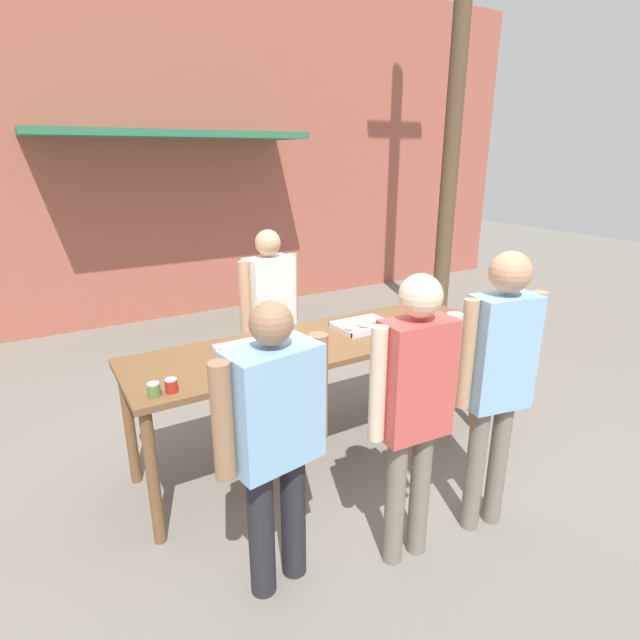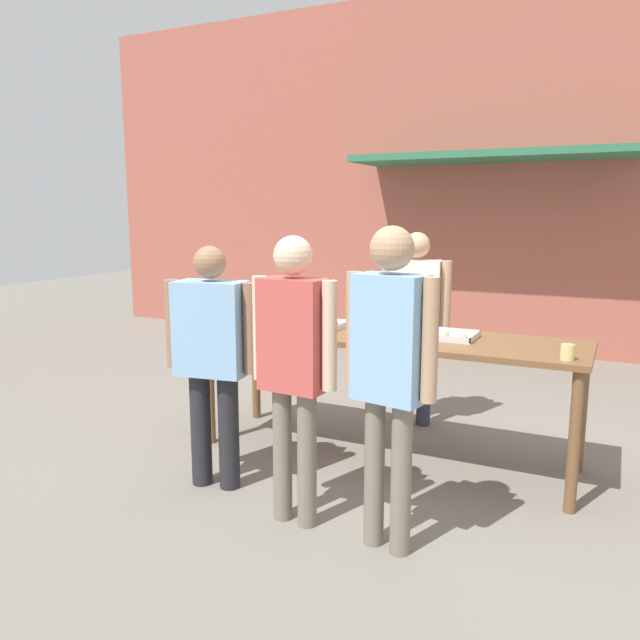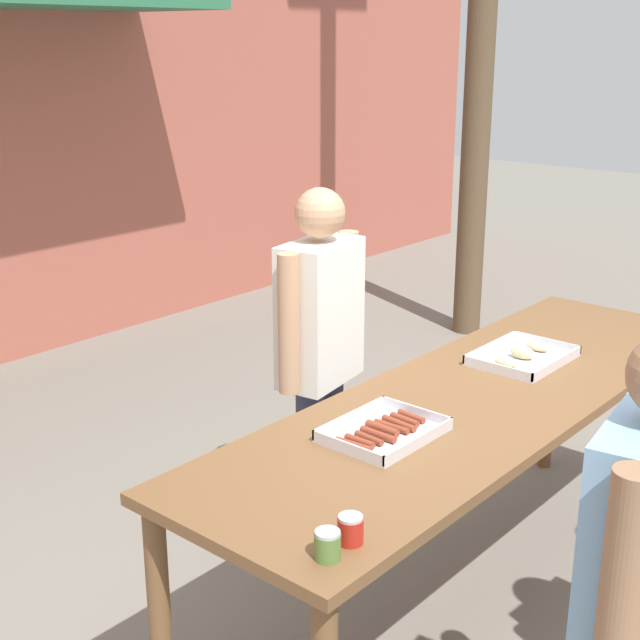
{
  "view_description": "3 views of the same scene",
  "coord_description": "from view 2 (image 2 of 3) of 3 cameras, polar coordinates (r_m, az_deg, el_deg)",
  "views": [
    {
      "loc": [
        -1.71,
        -2.87,
        2.19
      ],
      "look_at": [
        0.0,
        0.0,
        1.07
      ],
      "focal_mm": 28.0,
      "sensor_mm": 36.0,
      "label": 1
    },
    {
      "loc": [
        1.48,
        -4.11,
        1.78
      ],
      "look_at": [
        -0.55,
        0.05,
        0.97
      ],
      "focal_mm": 35.0,
      "sensor_mm": 36.0,
      "label": 2
    },
    {
      "loc": [
        -2.75,
        -1.56,
        2.19
      ],
      "look_at": [
        -0.03,
        0.78,
        1.05
      ],
      "focal_mm": 50.0,
      "sensor_mm": 36.0,
      "label": 3
    }
  ],
  "objects": [
    {
      "name": "ground_plane",
      "position": [
        4.72,
        5.85,
        -12.24
      ],
      "size": [
        24.0,
        24.0,
        0.0
      ],
      "primitive_type": "plane",
      "color": "slate"
    },
    {
      "name": "building_facade_back",
      "position": [
        8.24,
        16.0,
        12.9
      ],
      "size": [
        12.0,
        1.11,
        4.5
      ],
      "color": "#A85647",
      "rests_on": "ground"
    },
    {
      "name": "serving_table",
      "position": [
        4.47,
        6.03,
        -2.46
      ],
      "size": [
        2.73,
        0.8,
        0.92
      ],
      "color": "brown",
      "rests_on": "ground"
    },
    {
      "name": "food_tray_sausages",
      "position": [
        4.7,
        -0.02,
        -0.43
      ],
      "size": [
        0.39,
        0.3,
        0.04
      ],
      "color": "silver",
      "rests_on": "serving_table"
    },
    {
      "name": "food_tray_buns",
      "position": [
        4.38,
        11.32,
        -1.37
      ],
      "size": [
        0.42,
        0.31,
        0.06
      ],
      "color": "silver",
      "rests_on": "serving_table"
    },
    {
      "name": "condiment_jar_mustard",
      "position": [
        4.76,
        -9.19,
        -0.13
      ],
      "size": [
        0.07,
        0.07,
        0.08
      ],
      "color": "#567A38",
      "rests_on": "serving_table"
    },
    {
      "name": "condiment_jar_ketchup",
      "position": [
        4.71,
        -8.21,
        -0.21
      ],
      "size": [
        0.07,
        0.07,
        0.08
      ],
      "color": "#B22319",
      "rests_on": "serving_table"
    },
    {
      "name": "beer_cup",
      "position": [
        3.93,
        21.69,
        -2.75
      ],
      "size": [
        0.08,
        0.08,
        0.09
      ],
      "color": "#DBC67A",
      "rests_on": "serving_table"
    },
    {
      "name": "person_server_behind_table",
      "position": [
        5.18,
        8.72,
        0.76
      ],
      "size": [
        0.56,
        0.28,
        1.61
      ],
      "rotation": [
        0.0,
        0.0,
        0.16
      ],
      "color": "#333851",
      "rests_on": "ground"
    },
    {
      "name": "person_customer_holding_hotdog",
      "position": [
        4.0,
        -9.83,
        -2.56
      ],
      "size": [
        0.64,
        0.31,
        1.57
      ],
      "rotation": [
        0.0,
        0.0,
        3.29
      ],
      "color": "#232328",
      "rests_on": "ground"
    },
    {
      "name": "person_customer_with_cup",
      "position": [
        3.18,
        6.41,
        -3.56
      ],
      "size": [
        0.52,
        0.26,
        1.71
      ],
      "rotation": [
        0.0,
        0.0,
        2.95
      ],
      "color": "#756B5B",
      "rests_on": "ground"
    },
    {
      "name": "person_customer_waiting_in_line",
      "position": [
        3.46,
        -2.41,
        -3.15
      ],
      "size": [
        0.53,
        0.23,
        1.65
      ],
      "rotation": [
        0.0,
        0.0,
        3.07
      ],
      "color": "#756B5B",
      "rests_on": "ground"
    }
  ]
}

